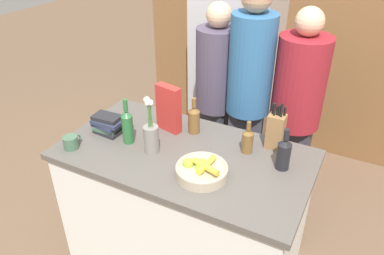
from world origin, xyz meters
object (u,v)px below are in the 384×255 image
at_px(bottle_vinegar, 248,140).
at_px(person_in_blue, 249,91).
at_px(flower_vase, 151,136).
at_px(book_stack, 108,124).
at_px(bottle_wine, 194,119).
at_px(bottle_oil, 127,126).
at_px(person_at_sink, 216,92).
at_px(fruit_bowl, 202,169).
at_px(knife_block, 276,130).
at_px(person_in_red_tee, 296,108).
at_px(bottle_water, 284,153).
at_px(refrigerator, 236,59).
at_px(coffee_mug, 71,142).
at_px(cereal_box, 169,108).

distance_m(bottle_vinegar, person_in_blue, 0.60).
height_order(flower_vase, book_stack, flower_vase).
distance_m(bottle_wine, person_in_blue, 0.55).
height_order(bottle_oil, person_at_sink, person_at_sink).
height_order(fruit_bowl, person_at_sink, person_at_sink).
bearing_deg(flower_vase, knife_block, 31.07).
bearing_deg(person_at_sink, person_in_red_tee, 18.56).
height_order(bottle_vinegar, person_in_blue, person_in_blue).
bearing_deg(person_in_red_tee, bottle_vinegar, -101.87).
bearing_deg(bottle_water, person_in_blue, 124.89).
height_order(refrigerator, coffee_mug, refrigerator).
height_order(knife_block, bottle_oil, knife_block).
distance_m(refrigerator, bottle_oil, 1.58).
bearing_deg(knife_block, flower_vase, -148.93).
relative_size(knife_block, flower_vase, 0.84).
height_order(fruit_bowl, cereal_box, cereal_box).
bearing_deg(fruit_bowl, flower_vase, 168.56).
relative_size(cereal_box, person_in_red_tee, 0.19).
distance_m(flower_vase, book_stack, 0.38).
distance_m(knife_block, flower_vase, 0.76).
relative_size(bottle_oil, bottle_vinegar, 1.44).
relative_size(cereal_box, bottle_oil, 1.05).
height_order(bottle_wine, person_in_blue, person_in_blue).
relative_size(bottle_wine, bottle_water, 0.97).
relative_size(refrigerator, cereal_box, 6.01).
height_order(flower_vase, bottle_water, flower_vase).
distance_m(bottle_vinegar, person_at_sink, 0.83).
bearing_deg(bottle_oil, knife_block, 23.82).
xyz_separation_m(cereal_box, book_stack, (-0.34, -0.21, -0.10)).
xyz_separation_m(knife_block, bottle_wine, (-0.52, -0.07, -0.02)).
bearing_deg(refrigerator, person_at_sink, -81.62).
bearing_deg(fruit_bowl, book_stack, 169.74).
bearing_deg(flower_vase, bottle_oil, 173.48).
distance_m(fruit_bowl, knife_block, 0.54).
bearing_deg(flower_vase, bottle_water, 15.05).
distance_m(refrigerator, knife_block, 1.41).
distance_m(knife_block, person_in_blue, 0.55).
xyz_separation_m(knife_block, book_stack, (-1.02, -0.33, -0.06)).
bearing_deg(coffee_mug, flower_vase, 23.24).
distance_m(coffee_mug, book_stack, 0.27).
xyz_separation_m(cereal_box, person_in_blue, (0.35, 0.56, -0.04)).
bearing_deg(refrigerator, bottle_vinegar, -65.71).
bearing_deg(book_stack, refrigerator, 79.23).
height_order(bottle_vinegar, person_in_red_tee, person_in_red_tee).
height_order(refrigerator, bottle_water, refrigerator).
height_order(fruit_bowl, bottle_oil, bottle_oil).
relative_size(cereal_box, coffee_mug, 2.54).
bearing_deg(bottle_vinegar, bottle_wine, 172.09).
distance_m(knife_block, bottle_vinegar, 0.19).
height_order(refrigerator, person_in_red_tee, refrigerator).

